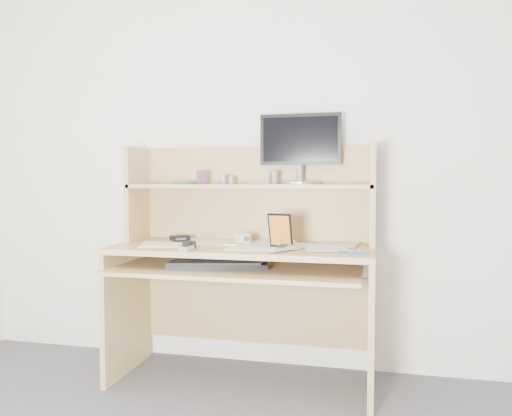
% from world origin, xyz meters
% --- Properties ---
extents(back_wall, '(3.60, 0.04, 2.50)m').
position_xyz_m(back_wall, '(0.00, 1.80, 1.25)').
color(back_wall, silver).
rests_on(back_wall, floor).
extents(desk, '(1.40, 0.70, 1.30)m').
position_xyz_m(desk, '(0.00, 1.56, 0.69)').
color(desk, tan).
rests_on(desk, floor).
extents(paper_clutter, '(1.32, 0.54, 0.01)m').
position_xyz_m(paper_clutter, '(0.00, 1.48, 0.75)').
color(paper_clutter, white).
rests_on(paper_clutter, desk).
extents(keyboard, '(0.54, 0.30, 0.04)m').
position_xyz_m(keyboard, '(-0.10, 1.35, 0.67)').
color(keyboard, black).
rests_on(keyboard, desk).
extents(tv_remote, '(0.13, 0.18, 0.02)m').
position_xyz_m(tv_remote, '(0.25, 1.31, 0.76)').
color(tv_remote, gray).
rests_on(tv_remote, paper_clutter).
extents(flip_phone, '(0.05, 0.09, 0.02)m').
position_xyz_m(flip_phone, '(-0.22, 1.22, 0.77)').
color(flip_phone, '#AFAFB1').
rests_on(flip_phone, paper_clutter).
extents(stapler, '(0.04, 0.13, 0.04)m').
position_xyz_m(stapler, '(-0.22, 1.25, 0.78)').
color(stapler, black).
rests_on(stapler, paper_clutter).
extents(wallet, '(0.13, 0.13, 0.03)m').
position_xyz_m(wallet, '(-0.41, 1.60, 0.77)').
color(wallet, black).
rests_on(wallet, paper_clutter).
extents(sticky_note_pad, '(0.09, 0.09, 0.01)m').
position_xyz_m(sticky_note_pad, '(-0.05, 1.49, 0.75)').
color(sticky_note_pad, yellow).
rests_on(sticky_note_pad, desk).
extents(digital_camera, '(0.09, 0.04, 0.05)m').
position_xyz_m(digital_camera, '(-0.01, 1.54, 0.78)').
color(digital_camera, '#B0B0B3').
rests_on(digital_camera, paper_clutter).
extents(game_case, '(0.13, 0.05, 0.18)m').
position_xyz_m(game_case, '(0.22, 1.40, 0.84)').
color(game_case, black).
rests_on(game_case, paper_clutter).
extents(blue_pen, '(0.15, 0.07, 0.01)m').
position_xyz_m(blue_pen, '(0.60, 1.27, 0.76)').
color(blue_pen, '#193EC0').
rests_on(blue_pen, paper_clutter).
extents(card_box, '(0.06, 0.03, 0.08)m').
position_xyz_m(card_box, '(-0.28, 1.63, 1.12)').
color(card_box, '#A61628').
rests_on(card_box, desk).
extents(shelf_book, '(0.17, 0.19, 0.02)m').
position_xyz_m(shelf_book, '(-0.36, 1.66, 1.09)').
color(shelf_book, '#2F763D').
rests_on(shelf_book, desk).
extents(chip_stack_a, '(0.05, 0.05, 0.06)m').
position_xyz_m(chip_stack_a, '(-0.16, 1.66, 1.11)').
color(chip_stack_a, black).
rests_on(chip_stack_a, desk).
extents(chip_stack_b, '(0.05, 0.05, 0.06)m').
position_xyz_m(chip_stack_b, '(0.11, 1.61, 1.11)').
color(chip_stack_b, silver).
rests_on(chip_stack_b, desk).
extents(chip_stack_c, '(0.05, 0.05, 0.05)m').
position_xyz_m(chip_stack_c, '(-0.11, 1.67, 1.10)').
color(chip_stack_c, black).
rests_on(chip_stack_c, desk).
extents(chip_stack_d, '(0.06, 0.06, 0.08)m').
position_xyz_m(chip_stack_d, '(0.14, 1.65, 1.12)').
color(chip_stack_d, white).
rests_on(chip_stack_d, desk).
extents(monitor, '(0.46, 0.23, 0.40)m').
position_xyz_m(monitor, '(0.28, 1.70, 1.29)').
color(monitor, '#98999D').
rests_on(monitor, desk).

